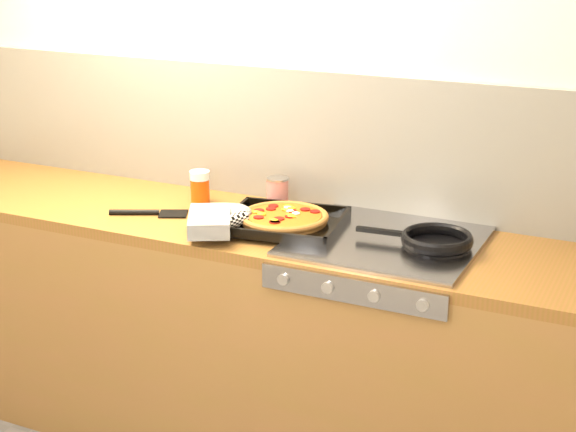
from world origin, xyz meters
The scene contains 9 objects.
room_shell centered at (0.00, 1.39, 1.15)m, with size 3.20×3.20×3.20m.
counter_run centered at (0.00, 1.10, 0.45)m, with size 3.20×0.62×0.90m.
stovetop centered at (0.45, 1.10, 0.91)m, with size 0.60×0.56×0.02m, color #99989D.
pizza_on_tray centered at (0.03, 1.04, 0.94)m, with size 0.53×0.51×0.07m.
frying_pan centered at (0.62, 1.10, 0.94)m, with size 0.39×0.25×0.04m.
tomato_can centered at (-0.04, 1.28, 0.96)m, with size 0.11×0.11×0.12m.
juice_glass centered at (-0.33, 1.21, 0.96)m, with size 0.09×0.09×0.13m.
wooden_spoon centered at (0.12, 1.28, 0.91)m, with size 0.30×0.08×0.02m.
black_spatula centered at (-0.42, 1.01, 0.91)m, with size 0.28×0.17×0.02m.
Camera 1 is at (1.33, -1.50, 1.91)m, focal length 55.00 mm.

